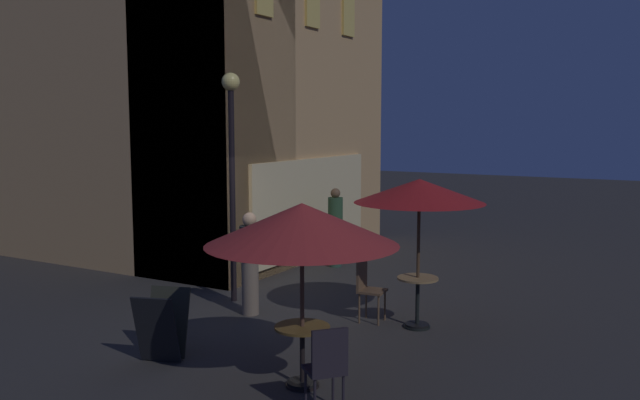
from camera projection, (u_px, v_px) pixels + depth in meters
name	position (u px, v px, depth m)	size (l,w,h in m)	color
ground_plane	(262.00, 312.00, 10.91)	(60.00, 60.00, 0.00)	#33302E
cafe_building	(201.00, 95.00, 14.96)	(6.66, 7.23, 7.39)	tan
street_lamp_near_corner	(232.00, 147.00, 11.30)	(0.31, 0.31, 3.92)	black
menu_sandwich_board	(162.00, 326.00, 8.67)	(0.79, 0.72, 0.90)	#25271E
cafe_table_0	(302.00, 345.00, 7.81)	(0.65, 0.65, 0.73)	black
cafe_table_1	(418.00, 294.00, 10.05)	(0.62, 0.62, 0.78)	black
patio_umbrella_0	(302.00, 225.00, 7.65)	(2.25, 2.25, 2.18)	black
patio_umbrella_1	(419.00, 192.00, 9.87)	(1.95, 1.95, 2.26)	black
cafe_chair_0	(327.00, 363.00, 6.99)	(0.56, 0.56, 0.98)	black
cafe_chair_1	(367.00, 284.00, 10.37)	(0.43, 0.43, 0.98)	brown
patron_standing_0	(250.00, 263.00, 10.72)	(0.32, 0.32, 1.66)	#7A6A58
patron_standing_1	(335.00, 227.00, 14.27)	(0.32, 0.32, 1.69)	#2A4738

